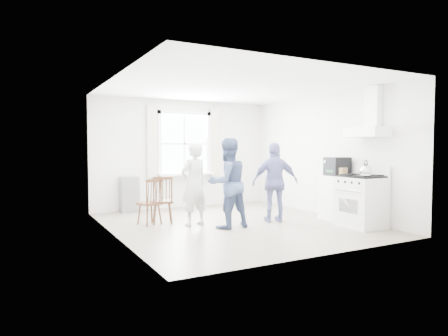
% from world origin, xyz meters
% --- Properties ---
extents(room_shell, '(4.62, 5.12, 2.64)m').
position_xyz_m(room_shell, '(0.00, 0.00, 1.30)').
color(room_shell, gray).
rests_on(room_shell, ground).
extents(window_assembly, '(1.88, 0.24, 1.70)m').
position_xyz_m(window_assembly, '(0.00, 2.45, 1.46)').
color(window_assembly, white).
rests_on(window_assembly, room_shell).
extents(range_hood, '(0.45, 0.76, 0.94)m').
position_xyz_m(range_hood, '(2.07, -1.35, 1.90)').
color(range_hood, white).
rests_on(range_hood, room_shell).
extents(shelf_unit, '(0.40, 0.30, 0.80)m').
position_xyz_m(shelf_unit, '(-1.40, 2.33, 0.40)').
color(shelf_unit, gray).
rests_on(shelf_unit, ground).
extents(gas_stove, '(0.68, 0.76, 1.12)m').
position_xyz_m(gas_stove, '(1.91, -1.35, 0.48)').
color(gas_stove, silver).
rests_on(gas_stove, ground).
extents(kettle, '(0.21, 0.21, 0.29)m').
position_xyz_m(kettle, '(1.77, -1.56, 1.05)').
color(kettle, silver).
rests_on(kettle, gas_stove).
extents(low_cabinet, '(0.50, 0.55, 0.90)m').
position_xyz_m(low_cabinet, '(1.98, -0.65, 0.45)').
color(low_cabinet, white).
rests_on(low_cabinet, ground).
extents(stereo_stack, '(0.43, 0.38, 0.37)m').
position_xyz_m(stereo_stack, '(1.98, -0.65, 1.08)').
color(stereo_stack, black).
rests_on(stereo_stack, low_cabinet).
extents(cardboard_box, '(0.31, 0.25, 0.17)m').
position_xyz_m(cardboard_box, '(1.98, -0.77, 0.98)').
color(cardboard_box, '#A88B51').
rests_on(cardboard_box, low_cabinet).
extents(windsor_chair_a, '(0.46, 0.46, 0.88)m').
position_xyz_m(windsor_chair_a, '(-1.42, 0.62, 0.54)').
color(windsor_chair_a, '#452516').
rests_on(windsor_chair_a, ground).
extents(windsor_chair_b, '(0.48, 0.47, 0.92)m').
position_xyz_m(windsor_chair_b, '(-1.21, 0.64, 0.56)').
color(windsor_chair_b, '#452516').
rests_on(windsor_chair_b, ground).
extents(person_left, '(0.69, 0.69, 1.56)m').
position_xyz_m(person_left, '(-0.73, 0.23, 0.78)').
color(person_left, silver).
rests_on(person_left, ground).
extents(person_mid, '(0.84, 0.84, 1.63)m').
position_xyz_m(person_mid, '(-0.29, -0.26, 0.82)').
color(person_mid, '#404F77').
rests_on(person_mid, ground).
extents(person_right, '(1.16, 1.16, 1.56)m').
position_xyz_m(person_right, '(0.82, -0.18, 0.78)').
color(person_right, navy).
rests_on(person_right, ground).
extents(potted_plant, '(0.23, 0.23, 0.32)m').
position_xyz_m(potted_plant, '(0.04, 2.36, 1.01)').
color(potted_plant, '#316F31').
rests_on(potted_plant, window_assembly).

